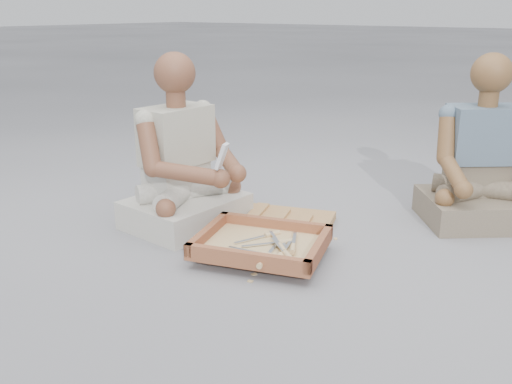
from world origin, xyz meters
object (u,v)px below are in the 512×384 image
Objects in this scene: tool_tray at (262,244)px; craftsman at (183,169)px; companion at (482,168)px; carved_panel at (266,223)px.

tool_tray is 0.76× the size of craftsman.
tool_tray is 0.77× the size of companion.
companion is (0.57, 0.98, 0.20)m from tool_tray.
companion is at bearing 41.48° from carved_panel.
carved_panel is 0.46m from craftsman.
carved_panel is 0.74× the size of craftsman.
craftsman reaches higher than companion.
carved_panel is 0.75× the size of companion.
companion is (0.76, 0.68, 0.25)m from carved_panel.
tool_tray is at bearing 82.58° from craftsman.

